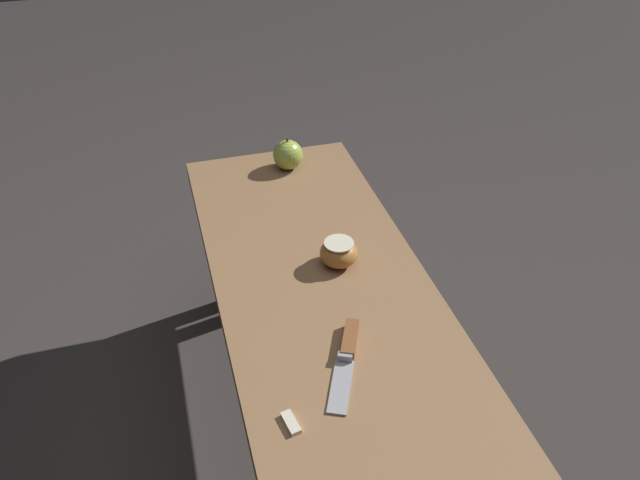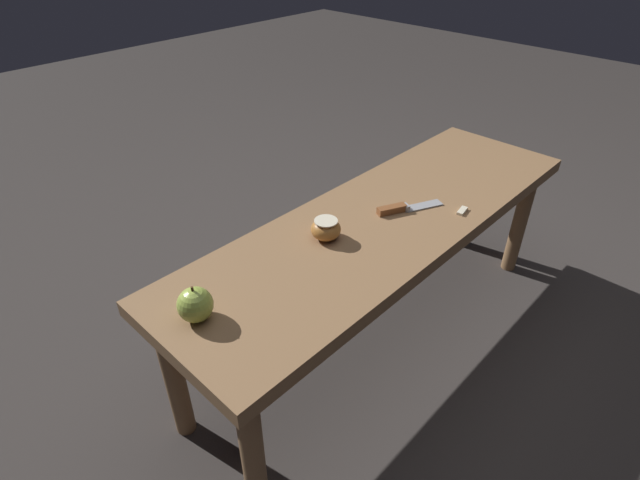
# 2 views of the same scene
# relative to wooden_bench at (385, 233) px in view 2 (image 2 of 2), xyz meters

# --- Properties ---
(ground_plane) EXTENTS (8.00, 8.00, 0.00)m
(ground_plane) POSITION_rel_wooden_bench_xyz_m (0.00, 0.00, -0.39)
(ground_plane) COLOR #383330
(wooden_bench) EXTENTS (1.37, 0.42, 0.45)m
(wooden_bench) POSITION_rel_wooden_bench_xyz_m (0.00, 0.00, 0.00)
(wooden_bench) COLOR olive
(wooden_bench) RESTS_ON ground_plane
(knife) EXTENTS (0.19, 0.11, 0.02)m
(knife) POSITION_rel_wooden_bench_xyz_m (-0.05, 0.02, 0.06)
(knife) COLOR #9EA0A5
(knife) RESTS_ON wooden_bench
(apple_whole) EXTENTS (0.08, 0.08, 0.08)m
(apple_whole) POSITION_rel_wooden_bench_xyz_m (0.59, -0.04, 0.09)
(apple_whole) COLOR #9EB747
(apple_whole) RESTS_ON wooden_bench
(apple_cut) EXTENTS (0.08, 0.08, 0.05)m
(apple_cut) POSITION_rel_wooden_bench_xyz_m (0.19, -0.05, 0.08)
(apple_cut) COLOR #B27233
(apple_cut) RESTS_ON wooden_bench
(apple_slice_near_knife) EXTENTS (0.05, 0.03, 0.01)m
(apple_slice_near_knife) POSITION_rel_wooden_bench_xyz_m (-0.16, 0.14, 0.06)
(apple_slice_near_knife) COLOR beige
(apple_slice_near_knife) RESTS_ON wooden_bench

